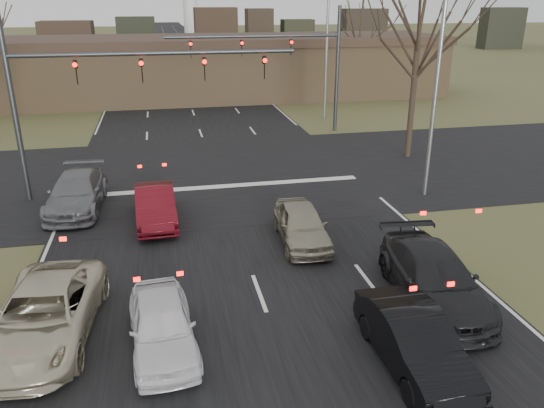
{
  "coord_description": "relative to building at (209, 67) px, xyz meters",
  "views": [
    {
      "loc": [
        -2.53,
        -10.79,
        8.34
      ],
      "look_at": [
        0.87,
        5.23,
        2.0
      ],
      "focal_mm": 35.0,
      "sensor_mm": 36.0,
      "label": 1
    }
  ],
  "objects": [
    {
      "name": "ground",
      "position": [
        -2.0,
        -38.0,
        -2.67
      ],
      "size": [
        360.0,
        360.0,
        0.0
      ],
      "primitive_type": "plane",
      "color": "#4B4C28",
      "rests_on": "ground"
    },
    {
      "name": "road_main",
      "position": [
        -2.0,
        22.0,
        -2.66
      ],
      "size": [
        14.0,
        300.0,
        0.02
      ],
      "primitive_type": "cube",
      "color": "black",
      "rests_on": "ground"
    },
    {
      "name": "road_cross",
      "position": [
        -2.0,
        -23.0,
        -2.65
      ],
      "size": [
        200.0,
        14.0,
        0.02
      ],
      "primitive_type": "cube",
      "color": "black",
      "rests_on": "ground"
    },
    {
      "name": "building",
      "position": [
        0.0,
        0.0,
        0.0
      ],
      "size": [
        42.4,
        10.4,
        5.3
      ],
      "color": "olive",
      "rests_on": "ground"
    },
    {
      "name": "mast_arm_near",
      "position": [
        -7.23,
        -25.0,
        2.41
      ],
      "size": [
        12.12,
        0.24,
        8.0
      ],
      "color": "#383A3D",
      "rests_on": "ground"
    },
    {
      "name": "mast_arm_far",
      "position": [
        4.18,
        -15.0,
        2.35
      ],
      "size": [
        11.12,
        0.24,
        8.0
      ],
      "color": "#383A3D",
      "rests_on": "ground"
    },
    {
      "name": "streetlight_right_near",
      "position": [
        6.82,
        -28.0,
        2.92
      ],
      "size": [
        2.34,
        0.25,
        10.0
      ],
      "color": "gray",
      "rests_on": "ground"
    },
    {
      "name": "streetlight_right_far",
      "position": [
        7.32,
        -11.0,
        2.92
      ],
      "size": [
        2.34,
        0.25,
        10.0
      ],
      "color": "gray",
      "rests_on": "ground"
    },
    {
      "name": "tree_right_far",
      "position": [
        13.0,
        -3.0,
        4.29
      ],
      "size": [
        5.4,
        5.4,
        9.0
      ],
      "color": "black",
      "rests_on": "ground"
    },
    {
      "name": "car_silver_suv",
      "position": [
        -7.86,
        -36.08,
        -1.93
      ],
      "size": [
        2.96,
        5.52,
        1.47
      ],
      "primitive_type": "imported",
      "rotation": [
        0.0,
        0.0,
        -0.1
      ],
      "color": "beige",
      "rests_on": "ground"
    },
    {
      "name": "car_white_sedan",
      "position": [
        -4.89,
        -37.11,
        -1.99
      ],
      "size": [
        1.88,
        4.07,
        1.35
      ],
      "primitive_type": "imported",
      "rotation": [
        0.0,
        0.0,
        0.07
      ],
      "color": "white",
      "rests_on": "ground"
    },
    {
      "name": "car_black_hatch",
      "position": [
        1.0,
        -39.12,
        -1.96
      ],
      "size": [
        1.52,
        4.3,
        1.41
      ],
      "primitive_type": "imported",
      "rotation": [
        0.0,
        0.0,
        0.0
      ],
      "color": "black",
      "rests_on": "ground"
    },
    {
      "name": "car_charcoal_sedan",
      "position": [
        2.91,
        -36.46,
        -1.9
      ],
      "size": [
        2.68,
        5.46,
        1.53
      ],
      "primitive_type": "imported",
      "rotation": [
        0.0,
        0.0,
        -0.11
      ],
      "color": "black",
      "rests_on": "ground"
    },
    {
      "name": "car_grey_ahead",
      "position": [
        -8.24,
        -26.56,
        -1.92
      ],
      "size": [
        2.35,
        5.25,
        1.49
      ],
      "primitive_type": "imported",
      "rotation": [
        0.0,
        0.0,
        -0.05
      ],
      "color": "slate",
      "rests_on": "ground"
    },
    {
      "name": "car_red_ahead",
      "position": [
        -5.0,
        -28.71,
        -1.95
      ],
      "size": [
        1.68,
        4.38,
        1.43
      ],
      "primitive_type": "imported",
      "rotation": [
        0.0,
        0.0,
        0.04
      ],
      "color": "#540C14",
      "rests_on": "ground"
    },
    {
      "name": "car_silver_ahead",
      "position": [
        0.19,
        -31.72,
        -1.96
      ],
      "size": [
        1.89,
        4.21,
        1.4
      ],
      "primitive_type": "imported",
      "rotation": [
        0.0,
        0.0,
        -0.06
      ],
      "color": "gray",
      "rests_on": "ground"
    }
  ]
}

